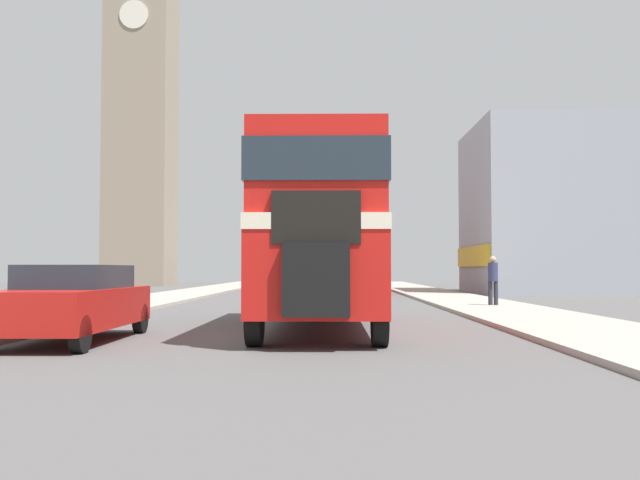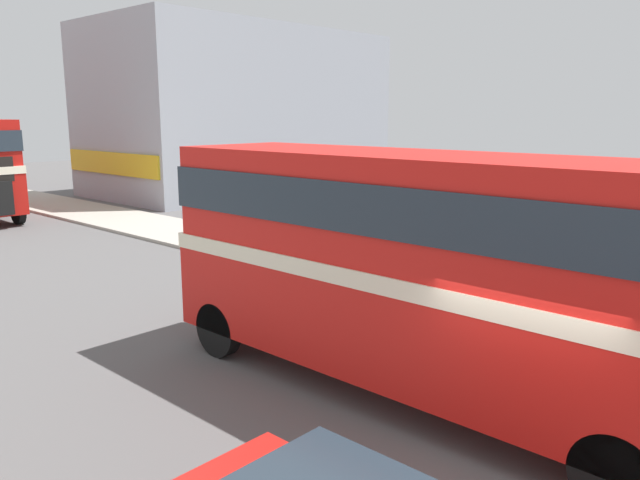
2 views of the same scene
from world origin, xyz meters
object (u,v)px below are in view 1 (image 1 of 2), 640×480
double_decker_bus (320,225)px  pedestrian_walking (493,277)px  church_tower (142,65)px  car_parked_near (73,302)px  bus_distant (348,249)px

double_decker_bus → pedestrian_walking: double_decker_bus is taller
double_decker_bus → pedestrian_walking: 10.87m
double_decker_bus → pedestrian_walking: (6.07, 8.92, -1.33)m
double_decker_bus → church_tower: (-16.17, 44.41, 16.77)m
double_decker_bus → car_parked_near: double_decker_bus is taller
pedestrian_walking → church_tower: size_ratio=0.05×
double_decker_bus → church_tower: church_tower is taller
double_decker_bus → car_parked_near: 5.83m
car_parked_near → church_tower: (-11.44, 47.36, 18.44)m
bus_distant → church_tower: bearing=134.6°
bus_distant → church_tower: (-17.51, 17.77, 16.55)m
double_decker_bus → car_parked_near: bearing=-148.0°
car_parked_near → pedestrian_walking: 16.06m
double_decker_bus → bus_distant: size_ratio=0.85×
pedestrian_walking → church_tower: (-22.25, 35.49, 18.10)m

